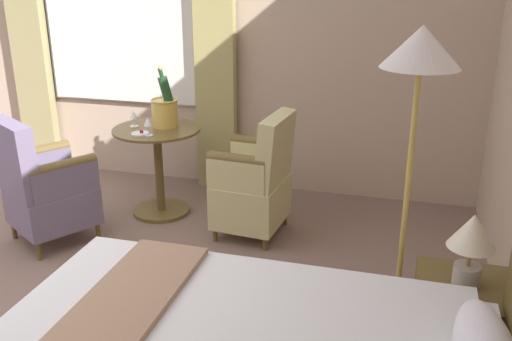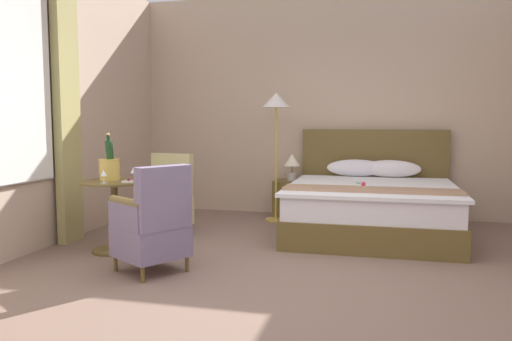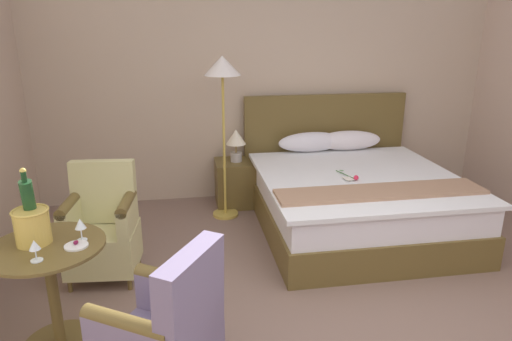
{
  "view_description": "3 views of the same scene",
  "coord_description": "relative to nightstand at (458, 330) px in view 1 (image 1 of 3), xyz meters",
  "views": [
    {
      "loc": [
        2.17,
        2.62,
        2.0
      ],
      "look_at": [
        -0.54,
        1.87,
        0.97
      ],
      "focal_mm": 40.0,
      "sensor_mm": 36.0,
      "label": 1
    },
    {
      "loc": [
        0.77,
        -3.92,
        1.34
      ],
      "look_at": [
        -0.59,
        1.57,
        0.79
      ],
      "focal_mm": 35.0,
      "sensor_mm": 36.0,
      "label": 2
    },
    {
      "loc": [
        -1.02,
        -2.03,
        2.03
      ],
      "look_at": [
        -0.44,
        1.45,
        0.9
      ],
      "focal_mm": 32.0,
      "sensor_mm": 36.0,
      "label": 3
    }
  ],
  "objects": [
    {
      "name": "wine_glass_near_bucket",
      "position": [
        -1.46,
        -2.48,
        0.56
      ],
      "size": [
        0.07,
        0.07,
        0.13
      ],
      "color": "white",
      "rests_on": "side_table_round"
    },
    {
      "name": "wine_glass_near_edge",
      "position": [
        -1.25,
        -2.25,
        0.58
      ],
      "size": [
        0.07,
        0.07,
        0.15
      ],
      "color": "white",
      "rests_on": "side_table_round"
    },
    {
      "name": "wall_window_side",
      "position": [
        -2.31,
        -2.96,
        1.31
      ],
      "size": [
        0.27,
        6.63,
        3.16
      ],
      "color": "#C4AA92",
      "rests_on": "ground"
    },
    {
      "name": "side_table_round",
      "position": [
        -1.46,
        -2.29,
        0.16
      ],
      "size": [
        0.71,
        0.71,
        0.74
      ],
      "color": "brown",
      "rests_on": "ground"
    },
    {
      "name": "bedside_lamp",
      "position": [
        -0.0,
        -0.0,
        0.51
      ],
      "size": [
        0.23,
        0.23,
        0.37
      ],
      "color": "#B8B2AD",
      "rests_on": "nightstand"
    },
    {
      "name": "champagne_bucket",
      "position": [
        -1.54,
        -2.24,
        0.62
      ],
      "size": [
        0.22,
        0.22,
        0.49
      ],
      "color": "gold",
      "rests_on": "side_table_round"
    },
    {
      "name": "armchair_facing_bed",
      "position": [
        -0.74,
        -2.88,
        0.17
      ],
      "size": [
        0.75,
        0.74,
        0.97
      ],
      "color": "brown",
      "rests_on": "ground"
    },
    {
      "name": "snack_plate",
      "position": [
        -1.27,
        -2.34,
        0.48
      ],
      "size": [
        0.14,
        0.14,
        0.04
      ],
      "color": "white",
      "rests_on": "side_table_round"
    },
    {
      "name": "nightstand",
      "position": [
        0.0,
        0.0,
        0.0
      ],
      "size": [
        0.5,
        0.46,
        0.53
      ],
      "color": "brown",
      "rests_on": "ground"
    },
    {
      "name": "armchair_by_window",
      "position": [
        -1.28,
        -1.41,
        0.16
      ],
      "size": [
        0.59,
        0.56,
        0.97
      ],
      "color": "brown",
      "rests_on": "ground"
    },
    {
      "name": "floor_lamp_brass",
      "position": [
        -0.17,
        -0.31,
        1.22
      ],
      "size": [
        0.38,
        0.38,
        1.73
      ],
      "color": "gold",
      "rests_on": "ground"
    }
  ]
}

